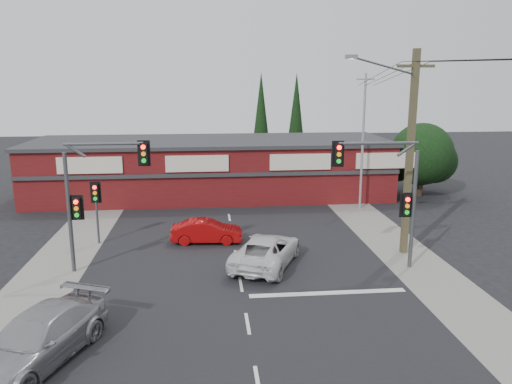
{
  "coord_description": "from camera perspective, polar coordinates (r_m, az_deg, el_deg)",
  "views": [
    {
      "loc": [
        -1.31,
        -20.19,
        8.58
      ],
      "look_at": [
        0.98,
        3.0,
        3.32
      ],
      "focal_mm": 35.0,
      "sensor_mm": 36.0,
      "label": 1
    }
  ],
  "objects": [
    {
      "name": "tree_cluster",
      "position": [
        39.47,
        18.39,
        3.8
      ],
      "size": [
        5.9,
        5.1,
        5.5
      ],
      "color": "#2D2116",
      "rests_on": "ground"
    },
    {
      "name": "lane_dashes",
      "position": [
        26.72,
        -2.54,
        -5.98
      ],
      "size": [
        0.12,
        47.78,
        0.01
      ],
      "color": "silver",
      "rests_on": "ground"
    },
    {
      "name": "traffic_mast_right",
      "position": [
        23.18,
        15.14,
        0.75
      ],
      "size": [
        3.96,
        0.27,
        5.97
      ],
      "color": "#47494C",
      "rests_on": "ground"
    },
    {
      "name": "steel_pole",
      "position": [
        34.02,
        12.11,
        5.9
      ],
      "size": [
        1.2,
        0.16,
        9.0
      ],
      "color": "gray",
      "rests_on": "ground"
    },
    {
      "name": "stop_line",
      "position": [
        21.12,
        8.21,
        -11.35
      ],
      "size": [
        6.5,
        0.35,
        0.01
      ],
      "primitive_type": "cube",
      "color": "silver",
      "rests_on": "ground"
    },
    {
      "name": "conifer_near",
      "position": [
        44.56,
        0.58,
        8.74
      ],
      "size": [
        1.8,
        1.8,
        9.25
      ],
      "color": "#2D2116",
      "rests_on": "ground"
    },
    {
      "name": "road_strip",
      "position": [
        26.64,
        -2.52,
        -6.06
      ],
      "size": [
        14.0,
        70.0,
        0.01
      ],
      "primitive_type": "cube",
      "color": "black",
      "rests_on": "ground"
    },
    {
      "name": "pedestal_signal",
      "position": [
        27.55,
        -17.82,
        -0.85
      ],
      "size": [
        0.55,
        0.27,
        3.38
      ],
      "color": "#47494C",
      "rests_on": "ground"
    },
    {
      "name": "utility_pole",
      "position": [
        25.32,
        16.95,
        4.95
      ],
      "size": [
        4.38,
        0.59,
        10.0
      ],
      "color": "brown",
      "rests_on": "ground"
    },
    {
      "name": "ground",
      "position": [
        21.98,
        -1.79,
        -10.26
      ],
      "size": [
        120.0,
        120.0,
        0.0
      ],
      "primitive_type": "plane",
      "color": "black",
      "rests_on": "ground"
    },
    {
      "name": "conifer_far",
      "position": [
        47.03,
        4.61,
        8.91
      ],
      "size": [
        1.8,
        1.8,
        9.25
      ],
      "color": "#2D2116",
      "rests_on": "ground"
    },
    {
      "name": "silver_suv",
      "position": [
        17.39,
        -23.67,
        -15.09
      ],
      "size": [
        4.04,
        5.79,
        1.56
      ],
      "primitive_type": "imported",
      "rotation": [
        0.0,
        0.0,
        -0.39
      ],
      "color": "#A0A2A5",
      "rests_on": "ground"
    },
    {
      "name": "traffic_mast_left",
      "position": [
        23.24,
        -18.22,
        0.54
      ],
      "size": [
        3.77,
        0.27,
        5.97
      ],
      "color": "#47494C",
      "rests_on": "ground"
    },
    {
      "name": "verge_right",
      "position": [
        28.36,
        14.96,
        -5.31
      ],
      "size": [
        3.0,
        70.0,
        0.02
      ],
      "primitive_type": "cube",
      "color": "gray",
      "rests_on": "ground"
    },
    {
      "name": "verge_left",
      "position": [
        27.56,
        -20.57,
        -6.24
      ],
      "size": [
        3.0,
        70.0,
        0.02
      ],
      "primitive_type": "cube",
      "color": "gray",
      "rests_on": "ground"
    },
    {
      "name": "shop_building",
      "position": [
        37.73,
        -5.08,
        2.84
      ],
      "size": [
        27.3,
        8.4,
        4.22
      ],
      "color": "#4F0F11",
      "rests_on": "ground"
    },
    {
      "name": "white_suv",
      "position": [
        23.64,
        1.17,
        -6.7
      ],
      "size": [
        4.22,
        5.7,
        1.44
      ],
      "primitive_type": "imported",
      "rotation": [
        0.0,
        0.0,
        2.74
      ],
      "color": "silver",
      "rests_on": "ground"
    },
    {
      "name": "power_lines",
      "position": [
        20.25,
        23.92,
        12.97
      ],
      "size": [
        2.01,
        29.0,
        1.22
      ],
      "color": "black",
      "rests_on": "ground"
    },
    {
      "name": "red_sedan",
      "position": [
        26.99,
        -5.63,
        -4.49
      ],
      "size": [
        3.87,
        1.58,
        1.25
      ],
      "primitive_type": "imported",
      "rotation": [
        0.0,
        0.0,
        1.5
      ],
      "color": "#9E090A",
      "rests_on": "ground"
    }
  ]
}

